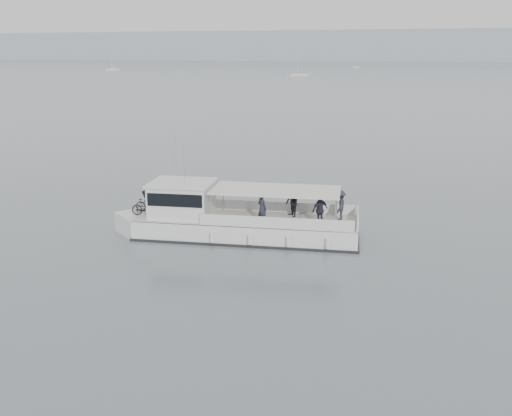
# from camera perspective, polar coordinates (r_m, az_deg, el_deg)

# --- Properties ---
(ground) EXTENTS (1400.00, 1400.00, 0.00)m
(ground) POSITION_cam_1_polar(r_m,az_deg,el_deg) (26.50, 5.78, -4.84)
(ground) COLOR slate
(ground) RESTS_ON ground
(headland) EXTENTS (1400.00, 90.00, 28.00)m
(headland) POSITION_cam_1_polar(r_m,az_deg,el_deg) (584.48, 16.94, 15.26)
(headland) COLOR #939EA8
(headland) RESTS_ON ground
(tour_boat) EXTENTS (12.79, 4.45, 5.32)m
(tour_boat) POSITION_cam_1_polar(r_m,az_deg,el_deg) (28.92, -3.11, -1.21)
(tour_boat) COLOR silver
(tour_boat) RESTS_ON ground
(moored_fleet) EXTENTS (356.69, 361.63, 10.58)m
(moored_fleet) POSITION_cam_1_polar(r_m,az_deg,el_deg) (230.92, 18.95, 12.43)
(moored_fleet) COLOR silver
(moored_fleet) RESTS_ON ground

